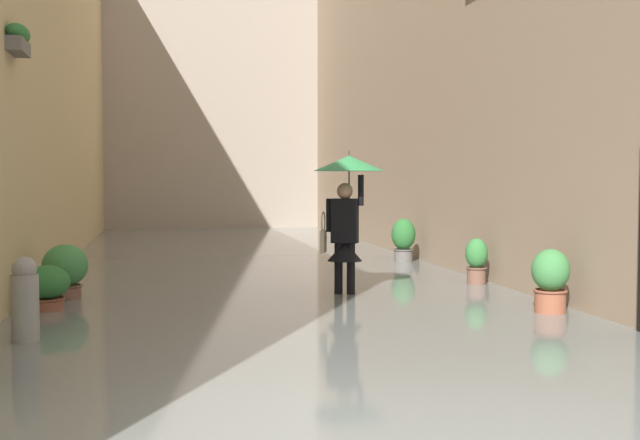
# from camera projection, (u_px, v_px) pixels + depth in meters

# --- Properties ---
(ground_plane) EXTENTS (60.00, 60.00, 0.00)m
(ground_plane) POSITION_uv_depth(u_px,v_px,m) (249.00, 269.00, 15.65)
(ground_plane) COLOR #605B56
(flood_water) EXTENTS (7.78, 28.32, 0.11)m
(flood_water) POSITION_uv_depth(u_px,v_px,m) (249.00, 266.00, 15.65)
(flood_water) COLOR slate
(flood_water) RESTS_ON ground_plane
(building_facade_right) EXTENTS (2.04, 26.32, 9.37)m
(building_facade_right) POSITION_uv_depth(u_px,v_px,m) (5.00, 17.00, 14.56)
(building_facade_right) COLOR tan
(building_facade_right) RESTS_ON ground_plane
(building_facade_far) EXTENTS (10.58, 1.80, 12.38)m
(building_facade_far) POSITION_uv_depth(u_px,v_px,m) (211.00, 46.00, 27.14)
(building_facade_far) COLOR #A89989
(building_facade_far) RESTS_ON ground_plane
(person_wading) EXTENTS (1.02, 1.02, 2.16)m
(person_wading) POSITION_uv_depth(u_px,v_px,m) (347.00, 196.00, 11.52)
(person_wading) COLOR black
(person_wading) RESTS_ON ground_plane
(potted_plant_near_left) EXTENTS (0.48, 0.48, 0.97)m
(potted_plant_near_left) POSITION_uv_depth(u_px,v_px,m) (403.00, 240.00, 16.01)
(potted_plant_near_left) COLOR #66605B
(potted_plant_near_left) RESTS_ON ground_plane
(potted_plant_mid_right) EXTENTS (0.62, 0.62, 0.86)m
(potted_plant_mid_right) POSITION_uv_depth(u_px,v_px,m) (65.00, 271.00, 11.11)
(potted_plant_mid_right) COLOR brown
(potted_plant_mid_right) RESTS_ON ground_plane
(potted_plant_far_left) EXTENTS (0.36, 0.36, 0.83)m
(potted_plant_far_left) POSITION_uv_depth(u_px,v_px,m) (476.00, 262.00, 12.65)
(potted_plant_far_left) COLOR brown
(potted_plant_far_left) RESTS_ON ground_plane
(potted_plant_mid_left) EXTENTS (0.47, 0.47, 0.90)m
(potted_plant_mid_left) POSITION_uv_depth(u_px,v_px,m) (550.00, 282.00, 9.98)
(potted_plant_mid_left) COLOR #9E563D
(potted_plant_mid_left) RESTS_ON ground_plane
(potted_plant_near_right) EXTENTS (0.58, 0.58, 0.68)m
(potted_plant_near_right) POSITION_uv_depth(u_px,v_px,m) (47.00, 288.00, 10.17)
(potted_plant_near_right) COLOR brown
(potted_plant_near_right) RESTS_ON ground_plane
(mooring_bollard) EXTENTS (0.28, 0.28, 0.98)m
(mooring_bollard) POSITION_uv_depth(u_px,v_px,m) (25.00, 304.00, 8.23)
(mooring_bollard) COLOR gray
(mooring_bollard) RESTS_ON ground_plane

